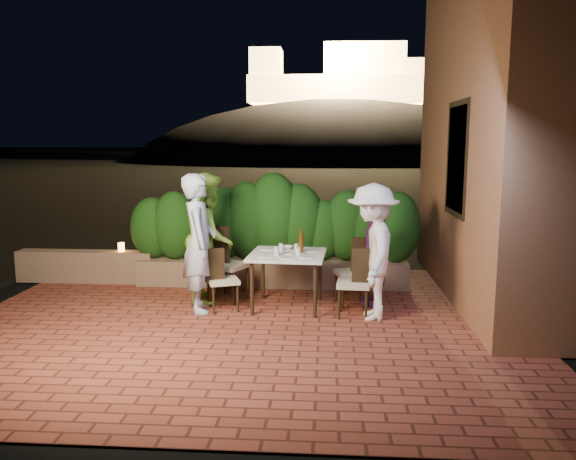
# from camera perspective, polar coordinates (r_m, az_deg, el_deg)

# --- Properties ---
(ground) EXTENTS (400.00, 400.00, 0.00)m
(ground) POSITION_cam_1_polar(r_m,az_deg,el_deg) (6.73, -5.33, -10.61)
(ground) COLOR black
(ground) RESTS_ON ground
(terrace_floor) EXTENTS (7.00, 6.00, 0.15)m
(terrace_floor) POSITION_cam_1_polar(r_m,az_deg,el_deg) (7.21, -4.67, -9.70)
(terrace_floor) COLOR brown
(terrace_floor) RESTS_ON ground
(building_wall) EXTENTS (1.60, 5.00, 5.00)m
(building_wall) POSITION_cam_1_polar(r_m,az_deg,el_deg) (8.64, 21.51, 10.15)
(building_wall) COLOR #9F653E
(building_wall) RESTS_ON ground
(window_pane) EXTENTS (0.08, 1.00, 1.40)m
(window_pane) POSITION_cam_1_polar(r_m,az_deg,el_deg) (7.95, 16.97, 6.93)
(window_pane) COLOR black
(window_pane) RESTS_ON building_wall
(window_frame) EXTENTS (0.06, 1.15, 1.55)m
(window_frame) POSITION_cam_1_polar(r_m,az_deg,el_deg) (7.95, 16.90, 6.93)
(window_frame) COLOR black
(window_frame) RESTS_ON building_wall
(planter) EXTENTS (4.20, 0.55, 0.40)m
(planter) POSITION_cam_1_polar(r_m,az_deg,el_deg) (8.83, -1.65, -4.32)
(planter) COLOR #78604C
(planter) RESTS_ON ground
(hedge) EXTENTS (4.00, 0.70, 1.10)m
(hedge) POSITION_cam_1_polar(r_m,az_deg,el_deg) (8.69, -1.67, 0.50)
(hedge) COLOR #164011
(hedge) RESTS_ON planter
(parapet) EXTENTS (2.20, 0.30, 0.50)m
(parapet) POSITION_cam_1_polar(r_m,az_deg,el_deg) (9.59, -19.83, -3.49)
(parapet) COLOR #78604C
(parapet) RESTS_ON ground
(hill) EXTENTS (52.00, 40.00, 22.00)m
(hill) POSITION_cam_1_polar(r_m,az_deg,el_deg) (66.55, 4.83, 3.59)
(hill) COLOR black
(hill) RESTS_ON ground
(fortress) EXTENTS (26.00, 8.00, 8.00)m
(fortress) POSITION_cam_1_polar(r_m,az_deg,el_deg) (66.77, 5.00, 16.08)
(fortress) COLOR #FFCC7A
(fortress) RESTS_ON hill
(dining_table) EXTENTS (1.05, 1.05, 0.75)m
(dining_table) POSITION_cam_1_polar(r_m,az_deg,el_deg) (7.61, -0.05, -5.15)
(dining_table) COLOR white
(dining_table) RESTS_ON ground
(plate_nw) EXTENTS (0.20, 0.20, 0.01)m
(plate_nw) POSITION_cam_1_polar(r_m,az_deg,el_deg) (7.32, -2.24, -2.67)
(plate_nw) COLOR white
(plate_nw) RESTS_ON dining_table
(plate_sw) EXTENTS (0.23, 0.23, 0.01)m
(plate_sw) POSITION_cam_1_polar(r_m,az_deg,el_deg) (7.81, -1.96, -1.91)
(plate_sw) COLOR white
(plate_sw) RESTS_ON dining_table
(plate_ne) EXTENTS (0.24, 0.24, 0.01)m
(plate_ne) POSITION_cam_1_polar(r_m,az_deg,el_deg) (7.27, 1.76, -2.73)
(plate_ne) COLOR white
(plate_ne) RESTS_ON dining_table
(plate_se) EXTENTS (0.20, 0.20, 0.01)m
(plate_se) POSITION_cam_1_polar(r_m,az_deg,el_deg) (7.68, 2.40, -2.11)
(plate_se) COLOR white
(plate_se) RESTS_ON dining_table
(plate_centre) EXTENTS (0.21, 0.21, 0.01)m
(plate_centre) POSITION_cam_1_polar(r_m,az_deg,el_deg) (7.53, -0.01, -2.33)
(plate_centre) COLOR white
(plate_centre) RESTS_ON dining_table
(plate_front) EXTENTS (0.24, 0.24, 0.01)m
(plate_front) POSITION_cam_1_polar(r_m,az_deg,el_deg) (7.20, 0.07, -2.84)
(plate_front) COLOR white
(plate_front) RESTS_ON dining_table
(glass_nw) EXTENTS (0.07, 0.07, 0.12)m
(glass_nw) POSITION_cam_1_polar(r_m,az_deg,el_deg) (7.36, -1.16, -2.16)
(glass_nw) COLOR silver
(glass_nw) RESTS_ON dining_table
(glass_sw) EXTENTS (0.06, 0.06, 0.10)m
(glass_sw) POSITION_cam_1_polar(r_m,az_deg,el_deg) (7.70, -0.73, -1.74)
(glass_sw) COLOR silver
(glass_sw) RESTS_ON dining_table
(glass_ne) EXTENTS (0.07, 0.07, 0.11)m
(glass_ne) POSITION_cam_1_polar(r_m,az_deg,el_deg) (7.36, 1.01, -2.19)
(glass_ne) COLOR silver
(glass_ne) RESTS_ON dining_table
(glass_se) EXTENTS (0.06, 0.06, 0.10)m
(glass_se) POSITION_cam_1_polar(r_m,az_deg,el_deg) (7.66, 0.88, -1.78)
(glass_se) COLOR silver
(glass_se) RESTS_ON dining_table
(beer_bottle) EXTENTS (0.07, 0.07, 0.34)m
(beer_bottle) POSITION_cam_1_polar(r_m,az_deg,el_deg) (7.54, 1.34, -1.05)
(beer_bottle) COLOR #492A0C
(beer_bottle) RESTS_ON dining_table
(bowl) EXTENTS (0.21, 0.21, 0.04)m
(bowl) POSITION_cam_1_polar(r_m,az_deg,el_deg) (7.83, -0.09, -1.77)
(bowl) COLOR white
(bowl) RESTS_ON dining_table
(chair_left_front) EXTENTS (0.50, 0.50, 0.84)m
(chair_left_front) POSITION_cam_1_polar(r_m,az_deg,el_deg) (7.54, -6.60, -4.98)
(chair_left_front) COLOR black
(chair_left_front) RESTS_ON ground
(chair_left_back) EXTENTS (0.65, 0.65, 1.05)m
(chair_left_back) POSITION_cam_1_polar(r_m,az_deg,el_deg) (8.00, -6.12, -3.39)
(chair_left_back) COLOR black
(chair_left_back) RESTS_ON ground
(chair_right_front) EXTENTS (0.44, 0.44, 0.89)m
(chair_right_front) POSITION_cam_1_polar(r_m,az_deg,el_deg) (7.27, 6.64, -5.30)
(chair_right_front) COLOR black
(chair_right_front) RESTS_ON ground
(chair_right_back) EXTENTS (0.53, 0.53, 0.94)m
(chair_right_back) POSITION_cam_1_polar(r_m,az_deg,el_deg) (7.76, 6.54, -4.21)
(chair_right_back) COLOR black
(chair_right_back) RESTS_ON ground
(diner_blue) EXTENTS (0.57, 0.74, 1.83)m
(diner_blue) POSITION_cam_1_polar(r_m,az_deg,el_deg) (7.45, -9.01, -1.32)
(diner_blue) COLOR silver
(diner_blue) RESTS_ON ground
(diner_green) EXTENTS (0.76, 0.93, 1.81)m
(diner_green) POSITION_cam_1_polar(r_m,az_deg,el_deg) (7.96, -8.00, -0.71)
(diner_green) COLOR #8CD141
(diner_green) RESTS_ON ground
(diner_white) EXTENTS (0.65, 1.12, 1.72)m
(diner_white) POSITION_cam_1_polar(r_m,az_deg,el_deg) (7.14, 8.58, -2.20)
(diner_white) COLOR white
(diner_white) RESTS_ON ground
(diner_purple) EXTENTS (0.43, 0.91, 1.51)m
(diner_purple) POSITION_cam_1_polar(r_m,az_deg,el_deg) (7.76, 8.86, -2.07)
(diner_purple) COLOR #702A7F
(diner_purple) RESTS_ON ground
(parapet_lamp) EXTENTS (0.10, 0.10, 0.14)m
(parapet_lamp) POSITION_cam_1_polar(r_m,az_deg,el_deg) (9.30, -16.58, -1.68)
(parapet_lamp) COLOR orange
(parapet_lamp) RESTS_ON parapet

